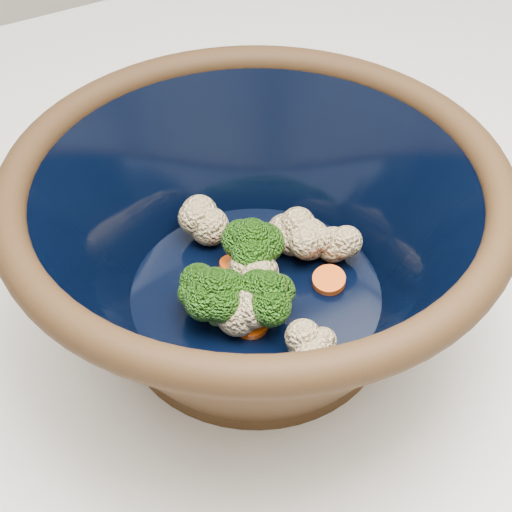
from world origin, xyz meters
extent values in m
cylinder|color=black|center=(-0.10, 0.01, 0.91)|extent=(0.20, 0.20, 0.01)
torus|color=black|center=(-0.10, 0.01, 1.04)|extent=(0.33, 0.33, 0.02)
cylinder|color=black|center=(-0.10, 0.01, 0.93)|extent=(0.19, 0.19, 0.00)
cylinder|color=#608442|center=(-0.14, 0.01, 0.94)|extent=(0.01, 0.01, 0.02)
ellipsoid|color=#2C6F15|center=(-0.14, 0.01, 0.96)|extent=(0.04, 0.04, 0.03)
cylinder|color=#608442|center=(-0.14, 0.00, 0.94)|extent=(0.01, 0.01, 0.02)
ellipsoid|color=#2C6F15|center=(-0.14, 0.00, 0.97)|extent=(0.04, 0.04, 0.03)
cylinder|color=#608442|center=(-0.09, 0.03, 0.94)|extent=(0.01, 0.01, 0.02)
ellipsoid|color=#2C6F15|center=(-0.09, 0.03, 0.97)|extent=(0.04, 0.04, 0.04)
cylinder|color=#608442|center=(-0.11, -0.02, 0.94)|extent=(0.01, 0.01, 0.02)
ellipsoid|color=#2C6F15|center=(-0.11, -0.02, 0.96)|extent=(0.04, 0.04, 0.03)
sphere|color=#F6E4A9|center=(-0.06, 0.03, 0.95)|extent=(0.03, 0.03, 0.03)
sphere|color=#F6E4A9|center=(-0.13, -0.01, 0.95)|extent=(0.03, 0.03, 0.03)
sphere|color=#F6E4A9|center=(-0.03, 0.01, 0.95)|extent=(0.03, 0.03, 0.03)
sphere|color=#F6E4A9|center=(-0.10, 0.08, 0.95)|extent=(0.03, 0.03, 0.03)
sphere|color=#F6E4A9|center=(-0.11, -0.07, 0.95)|extent=(0.03, 0.03, 0.03)
sphere|color=#F6E4A9|center=(-0.10, 0.02, 0.95)|extent=(0.03, 0.03, 0.03)
sphere|color=#F6E4A9|center=(-0.06, 0.04, 0.95)|extent=(0.03, 0.03, 0.03)
sphere|color=#F6E4A9|center=(-0.05, 0.02, 0.95)|extent=(0.03, 0.03, 0.03)
cylinder|color=#FA4F0A|center=(-0.11, 0.02, 0.94)|extent=(0.02, 0.02, 0.01)
cylinder|color=#FA4F0A|center=(-0.05, -0.01, 0.94)|extent=(0.02, 0.02, 0.01)
cylinder|color=#FA4F0A|center=(-0.12, -0.02, 0.94)|extent=(0.02, 0.02, 0.01)
cylinder|color=#FA4F0A|center=(-0.10, 0.04, 0.94)|extent=(0.03, 0.03, 0.01)
camera|label=1|loc=(-0.29, -0.30, 1.32)|focal=50.00mm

